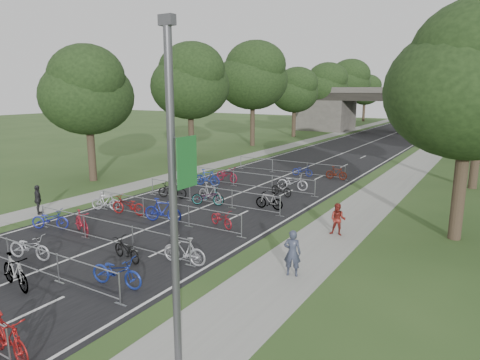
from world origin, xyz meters
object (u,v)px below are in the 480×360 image
object	(u,v)px
lamppost	(174,202)
pedestrian_b	(338,220)
pedestrian_a	(292,253)
pedestrian_c	(38,200)
overpass_bridge	(397,110)

from	to	relation	value
lamppost	pedestrian_b	world-z (taller)	lamppost
lamppost	pedestrian_a	xyz separation A→B (m)	(-0.01, 6.47, -3.41)
lamppost	pedestrian_c	xyz separation A→B (m)	(-15.13, 6.40, -3.46)
pedestrian_a	pedestrian_c	xyz separation A→B (m)	(-15.12, -0.07, -0.05)
pedestrian_a	lamppost	bearing A→B (deg)	73.43
overpass_bridge	lamppost	xyz separation A→B (m)	(8.33, -63.00, 0.75)
overpass_bridge	lamppost	bearing A→B (deg)	-82.47
pedestrian_c	lamppost	bearing A→B (deg)	-172.88
pedestrian_c	pedestrian_a	bearing A→B (deg)	-149.69
pedestrian_a	pedestrian_c	bearing A→B (deg)	-16.44
pedestrian_a	pedestrian_c	size ratio (longest dim) A/B	1.06
pedestrian_c	pedestrian_b	bearing A→B (deg)	-130.79
pedestrian_a	pedestrian_c	distance (m)	15.12
lamppost	pedestrian_b	size ratio (longest dim) A/B	5.37
pedestrian_b	overpass_bridge	bearing A→B (deg)	92.40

